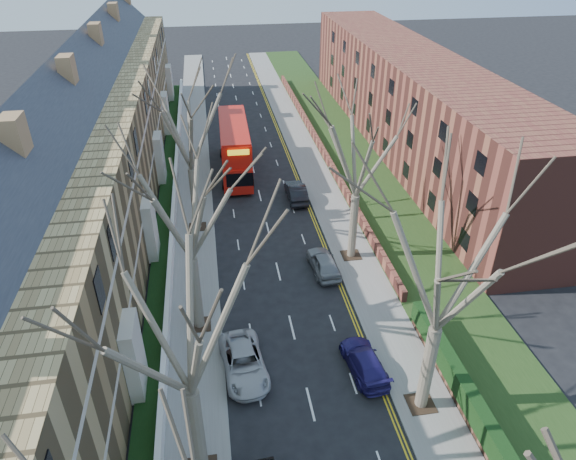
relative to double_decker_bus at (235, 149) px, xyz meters
name	(u,v)px	position (x,y,z in m)	size (l,w,h in m)	color
pavement_left	(194,172)	(-4.23, 0.39, -2.37)	(3.00, 102.00, 0.12)	slate
pavement_right	(311,164)	(7.77, 0.39, -2.37)	(3.00, 102.00, 0.12)	slate
terrace_left	(91,158)	(-11.88, -7.61, 3.10)	(9.70, 78.00, 13.60)	olive
flats_right	(408,100)	(19.23, 4.39, 2.55)	(13.97, 54.00, 10.00)	brown
front_wall_left	(174,206)	(-5.88, -7.61, -1.81)	(0.30, 78.00, 1.00)	white
grass_verge_right	(353,160)	(12.27, 0.39, -2.28)	(6.00, 102.00, 0.06)	#1F3814
tree_left_mid	(180,314)	(-3.93, -32.61, 7.13)	(10.50, 10.50, 14.71)	brown
tree_left_far	(184,196)	(-3.93, -22.61, 6.81)	(10.15, 10.15, 14.22)	brown
tree_left_dist	(186,116)	(-3.93, -10.61, 7.13)	(10.50, 10.50, 14.71)	brown
tree_right_mid	(450,256)	(7.47, -30.61, 7.13)	(10.50, 10.50, 14.71)	brown
tree_right_far	(360,142)	(7.47, -16.61, 6.81)	(10.15, 10.15, 14.22)	brown
double_decker_bus	(235,149)	(0.00, 0.00, 0.00)	(3.17, 11.89, 4.92)	red
car_left_far	(244,362)	(-1.49, -26.78, -1.73)	(2.31, 5.01, 1.39)	#AEAFB4
car_right_near	(364,362)	(5.21, -27.74, -1.79)	(1.80, 4.42, 1.28)	navy
car_right_mid	(324,263)	(5.01, -18.08, -1.70)	(1.72, 4.28, 1.46)	gray
car_right_far	(296,192)	(4.96, -6.87, -1.68)	(1.59, 4.56, 1.50)	black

